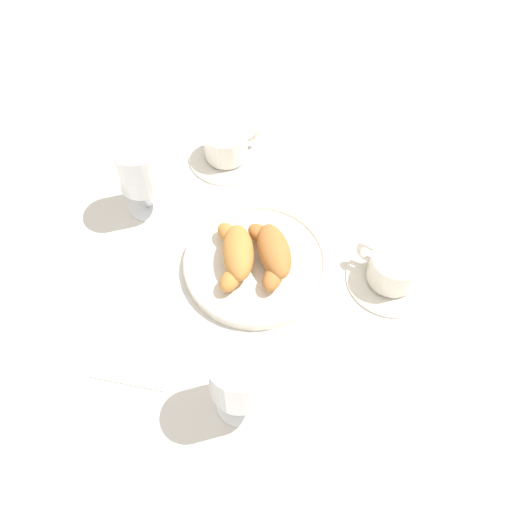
{
  "coord_description": "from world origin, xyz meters",
  "views": [
    {
      "loc": [
        -0.44,
        -0.21,
        0.76
      ],
      "look_at": [
        0.01,
        -0.01,
        0.03
      ],
      "focal_mm": 40.38,
      "sensor_mm": 36.0,
      "label": 1
    }
  ],
  "objects": [
    {
      "name": "juice_glass_left",
      "position": [
        -0.2,
        -0.08,
        0.09
      ],
      "size": [
        0.08,
        0.08,
        0.14
      ],
      "color": "white",
      "rests_on": "ground_plane"
    },
    {
      "name": "coffee_cup_near",
      "position": [
        0.21,
        0.13,
        0.03
      ],
      "size": [
        0.14,
        0.14,
        0.06
      ],
      "color": "silver",
      "rests_on": "ground_plane"
    },
    {
      "name": "coffee_cup_far",
      "position": [
        0.07,
        -0.21,
        0.03
      ],
      "size": [
        0.14,
        0.14,
        0.06
      ],
      "color": "silver",
      "rests_on": "ground_plane"
    },
    {
      "name": "croissant_small",
      "position": [
        -0.0,
        0.02,
        0.04
      ],
      "size": [
        0.12,
        0.1,
        0.04
      ],
      "color": "#BC7A38",
      "rests_on": "pastry_plate"
    },
    {
      "name": "folded_napkin",
      "position": [
        -0.18,
        0.09,
        0.0
      ],
      "size": [
        0.13,
        0.13,
        0.01
      ],
      "primitive_type": "cube",
      "rotation": [
        0.0,
        0.0,
        0.21
      ],
      "color": "silver",
      "rests_on": "ground_plane"
    },
    {
      "name": "pastry_plate",
      "position": [
        0.01,
        -0.01,
        0.01
      ],
      "size": [
        0.23,
        0.23,
        0.02
      ],
      "color": "silver",
      "rests_on": "ground_plane"
    },
    {
      "name": "ground_plane",
      "position": [
        0.0,
        0.0,
        0.0
      ],
      "size": [
        2.2,
        2.2,
        0.0
      ],
      "primitive_type": "plane",
      "color": "silver"
    },
    {
      "name": "juice_glass_right",
      "position": [
        0.05,
        0.21,
        0.09
      ],
      "size": [
        0.08,
        0.08,
        0.14
      ],
      "color": "white",
      "rests_on": "ground_plane"
    },
    {
      "name": "croissant_large",
      "position": [
        0.02,
        -0.03,
        0.04
      ],
      "size": [
        0.12,
        0.11,
        0.04
      ],
      "color": "#AD6B33",
      "rests_on": "pastry_plate"
    }
  ]
}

